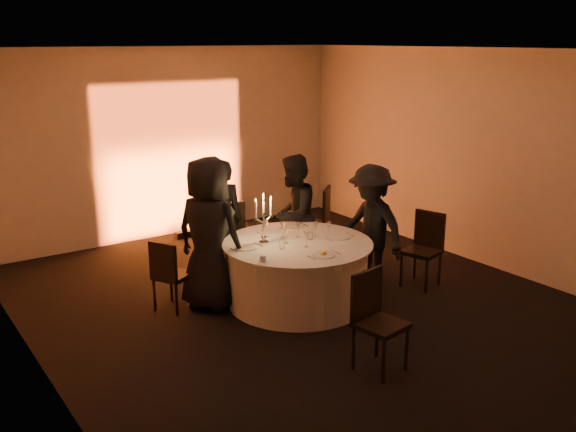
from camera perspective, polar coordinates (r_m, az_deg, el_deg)
floor at (r=7.91m, az=0.83°, el=-7.67°), size 7.00×7.00×0.00m
ceiling at (r=7.27m, az=0.92°, el=14.61°), size 7.00×7.00×0.00m
wall_back at (r=10.45m, az=-10.39°, el=6.38°), size 7.00×0.00×7.00m
wall_front at (r=5.13m, az=24.25°, el=-4.28°), size 7.00×0.00×7.00m
wall_left at (r=6.26m, az=-22.12°, el=-0.61°), size 0.00×7.00×7.00m
wall_right at (r=9.48m, az=15.88°, el=5.12°), size 0.00×7.00×7.00m
uplighter_fixture at (r=10.51m, az=-9.33°, el=-1.64°), size 0.25×0.12×0.10m
banquet_table at (r=7.77m, az=0.84°, el=-5.06°), size 1.80×1.80×0.77m
chair_left at (r=7.64m, az=-10.53°, el=-4.91°), size 0.51×0.51×0.87m
chair_back_left at (r=8.62m, az=-5.53°, el=-1.59°), size 0.53×0.53×1.04m
chair_back_right at (r=9.27m, az=2.69°, el=-0.23°), size 0.65×0.65×1.06m
chair_right at (r=8.48m, az=12.06°, el=-2.48°), size 0.52×0.52×0.96m
chair_front at (r=6.30m, az=7.71°, el=-8.69°), size 0.49×0.49×0.97m
guest_left at (r=7.53m, az=-7.05°, el=-1.59°), size 0.93×1.06×1.83m
guest_back_left at (r=8.38m, az=-6.01°, el=-0.46°), size 0.69×0.57×1.64m
guest_back_right at (r=8.62m, az=0.46°, el=0.09°), size 1.01×0.95×1.64m
guest_right at (r=8.21m, az=7.39°, el=-0.97°), size 0.68×1.09×1.61m
plate_left at (r=7.46m, az=-3.74°, el=-2.79°), size 0.36×0.27×0.01m
plate_back_left at (r=8.06m, az=-1.51°, el=-1.35°), size 0.36×0.25×0.01m
plate_back_right at (r=8.24m, az=0.48°, el=-0.96°), size 0.35×0.29×0.01m
plate_right at (r=7.85m, az=4.59°, el=-1.87°), size 0.36×0.26×0.01m
plate_front at (r=7.19m, az=3.20°, el=-3.38°), size 0.36×0.26×0.08m
coffee_cup at (r=7.01m, az=-2.26°, el=-3.79°), size 0.11×0.11×0.07m
candelabra at (r=7.56m, az=-2.18°, el=-0.87°), size 0.26×0.12×0.61m
wine_glass_a at (r=7.56m, az=-0.14°, el=-1.45°), size 0.07×0.07×0.19m
wine_glass_b at (r=7.83m, az=3.65°, el=-0.90°), size 0.07×0.07×0.19m
wine_glass_c at (r=7.44m, az=1.66°, el=-1.75°), size 0.07×0.07×0.19m
wine_glass_d at (r=7.79m, az=0.89°, el=-0.94°), size 0.07×0.07×0.19m
wine_glass_e at (r=7.82m, az=-1.95°, el=-0.88°), size 0.07×0.07×0.19m
wine_glass_f at (r=7.82m, az=2.45°, el=-0.89°), size 0.07×0.07×0.19m
wine_glass_g at (r=7.79m, az=-0.47°, el=-0.95°), size 0.07×0.07×0.19m
tumbler_a at (r=7.73m, az=2.00°, el=-1.79°), size 0.07×0.07×0.09m
tumbler_b at (r=7.40m, az=-0.55°, el=-2.58°), size 0.07×0.07×0.09m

